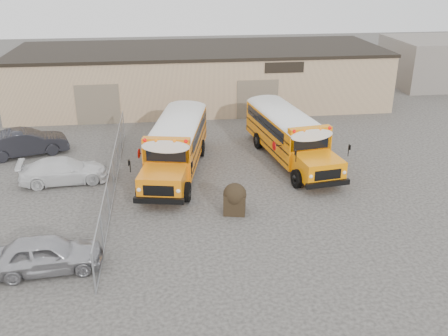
{
  "coord_description": "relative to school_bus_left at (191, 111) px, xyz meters",
  "views": [
    {
      "loc": [
        -3.18,
        -21.66,
        11.51
      ],
      "look_at": [
        -0.26,
        1.63,
        1.6
      ],
      "focal_mm": 40.0,
      "sensor_mm": 36.0,
      "label": 1
    }
  ],
  "objects": [
    {
      "name": "car_silver",
      "position": [
        -6.75,
        -15.92,
        -1.0
      ],
      "size": [
        4.49,
        2.11,
        1.49
      ],
      "primitive_type": "imported",
      "rotation": [
        0.0,
        0.0,
        1.65
      ],
      "color": "#B1B1B6",
      "rests_on": "ground"
    },
    {
      "name": "ground",
      "position": [
        1.31,
        -11.77,
        -1.74
      ],
      "size": [
        120.0,
        120.0,
        0.0
      ],
      "primitive_type": "plane",
      "color": "#302E2C",
      "rests_on": "ground"
    },
    {
      "name": "school_bus_left",
      "position": [
        0.0,
        0.0,
        0.0
      ],
      "size": [
        4.46,
        10.56,
        3.01
      ],
      "color": "orange",
      "rests_on": "ground"
    },
    {
      "name": "school_bus_right",
      "position": [
        4.73,
        0.87,
        -0.02
      ],
      "size": [
        3.93,
        10.43,
        2.98
      ],
      "color": "orange",
      "rests_on": "ground"
    },
    {
      "name": "car_dark",
      "position": [
        -10.55,
        -2.7,
        -0.91
      ],
      "size": [
        5.32,
        3.23,
        1.66
      ],
      "primitive_type": "imported",
      "rotation": [
        0.0,
        0.0,
        1.89
      ],
      "color": "black",
      "rests_on": "ground"
    },
    {
      "name": "tarp_bundle",
      "position": [
        1.34,
        -12.02,
        -0.95
      ],
      "size": [
        1.2,
        1.14,
        1.55
      ],
      "color": "black",
      "rests_on": "ground"
    },
    {
      "name": "chainlink_fence",
      "position": [
        -4.69,
        -8.77,
        -0.84
      ],
      "size": [
        0.07,
        18.07,
        1.81
      ],
      "color": "#919499",
      "rests_on": "ground"
    },
    {
      "name": "car_white",
      "position": [
        -7.49,
        -7.26,
        -1.05
      ],
      "size": [
        4.96,
        2.46,
        1.39
      ],
      "primitive_type": "imported",
      "rotation": [
        0.0,
        0.0,
        1.68
      ],
      "color": "silver",
      "rests_on": "ground"
    },
    {
      "name": "warehouse",
      "position": [
        1.31,
        8.22,
        0.63
      ],
      "size": [
        30.2,
        10.2,
        4.67
      ],
      "color": "tan",
      "rests_on": "ground"
    },
    {
      "name": "distant_building_right",
      "position": [
        25.31,
        12.23,
        0.46
      ],
      "size": [
        10.0,
        8.0,
        4.4
      ],
      "primitive_type": "cube",
      "color": "gray",
      "rests_on": "ground"
    }
  ]
}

